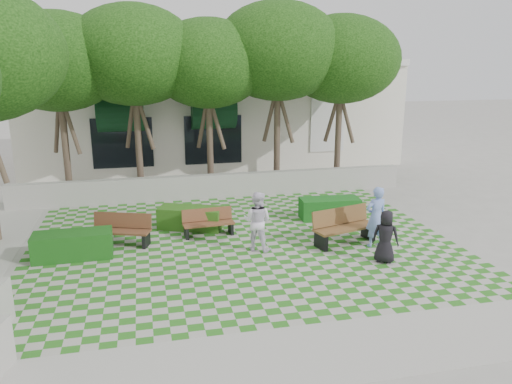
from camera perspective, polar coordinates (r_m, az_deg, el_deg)
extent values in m
plane|color=gray|center=(13.53, -0.64, -7.47)|extent=(90.00, 90.00, 0.00)
plane|color=#2B721E|center=(14.43, -1.50, -5.97)|extent=(12.00, 12.00, 0.00)
cube|color=#9E9B93|center=(9.50, 5.75, -18.03)|extent=(16.00, 2.00, 0.01)
cube|color=#9E9B93|center=(19.19, -4.61, 0.71)|extent=(15.00, 0.36, 0.90)
cube|color=brown|center=(14.54, 10.21, -4.06)|extent=(2.01, 1.09, 0.06)
cube|color=brown|center=(14.66, 9.58, -2.68)|extent=(1.89, 0.66, 0.48)
cube|color=black|center=(14.13, 7.44, -5.58)|extent=(0.25, 0.54, 0.47)
cube|color=black|center=(15.15, 12.70, -4.39)|extent=(0.25, 0.54, 0.47)
cube|color=brown|center=(15.05, -5.43, -3.62)|extent=(1.56, 0.57, 0.05)
cube|color=brown|center=(15.18, -5.63, -2.54)|extent=(1.54, 0.22, 0.38)
cube|color=black|center=(15.00, -7.97, -4.55)|extent=(0.11, 0.43, 0.37)
cube|color=black|center=(15.25, -2.91, -4.09)|extent=(0.11, 0.43, 0.37)
cube|color=#54301C|center=(14.73, -15.29, -4.35)|extent=(1.78, 1.07, 0.06)
cube|color=#54301C|center=(14.86, -15.00, -3.11)|extent=(1.65, 0.69, 0.43)
cube|color=black|center=(15.09, -17.91, -4.95)|extent=(0.25, 0.48, 0.42)
cube|color=black|center=(14.54, -12.44, -5.33)|extent=(0.25, 0.48, 0.42)
cube|color=#154F19|center=(16.82, 8.41, -1.85)|extent=(2.02, 0.94, 0.69)
cube|color=#235015|center=(15.76, -7.49, -2.97)|extent=(2.11, 1.48, 0.69)
cube|color=#134512|center=(14.24, -20.19, -5.73)|extent=(2.05, 0.85, 0.71)
imported|color=#7A96DF|center=(14.40, 13.54, -2.79)|extent=(0.68, 0.48, 1.75)
imported|color=black|center=(13.42, 14.59, -4.96)|extent=(0.82, 0.76, 1.40)
imported|color=white|center=(13.76, 0.15, -3.35)|extent=(1.03, 0.98, 1.68)
cylinder|color=#47382B|center=(20.29, -20.90, 4.51)|extent=(0.26, 0.26, 3.64)
ellipsoid|color=#1E4C11|center=(20.02, -21.78, 13.68)|extent=(4.80, 4.80, 3.60)
cylinder|color=#47382B|center=(20.08, -13.26, 5.24)|extent=(0.26, 0.26, 3.81)
ellipsoid|color=#1E4C11|center=(19.81, -13.86, 14.97)|extent=(5.00, 5.00, 3.75)
cylinder|color=#47382B|center=(20.27, -5.28, 5.34)|extent=(0.26, 0.26, 3.58)
ellipsoid|color=#1E4C11|center=(19.99, -5.50, 14.42)|extent=(4.60, 4.60, 3.45)
cylinder|color=#47382B|center=(20.80, 2.41, 6.11)|extent=(0.26, 0.26, 3.92)
ellipsoid|color=#1E4C11|center=(20.55, 2.52, 15.79)|extent=(5.20, 5.20, 3.90)
cylinder|color=#47382B|center=(21.68, 9.35, 5.99)|extent=(0.26, 0.26, 3.70)
ellipsoid|color=#1E4C11|center=(21.43, 9.73, 14.73)|extent=(4.80, 4.80, 3.60)
cube|color=silver|center=(26.80, -5.13, 9.22)|extent=(18.00, 8.00, 5.00)
cube|color=white|center=(22.71, -3.83, 14.54)|extent=(18.00, 0.30, 0.30)
cube|color=black|center=(24.19, 8.18, 7.79)|extent=(1.40, 0.10, 2.40)
cylinder|color=#0F371A|center=(22.51, -15.24, 8.95)|extent=(3.00, 1.80, 1.80)
cube|color=black|center=(22.69, -15.00, 5.44)|extent=(2.60, 0.08, 2.20)
cylinder|color=#0F371A|center=(22.72, -4.99, 9.46)|extent=(3.00, 1.80, 1.80)
cube|color=black|center=(22.89, -4.91, 5.97)|extent=(2.60, 0.08, 2.20)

